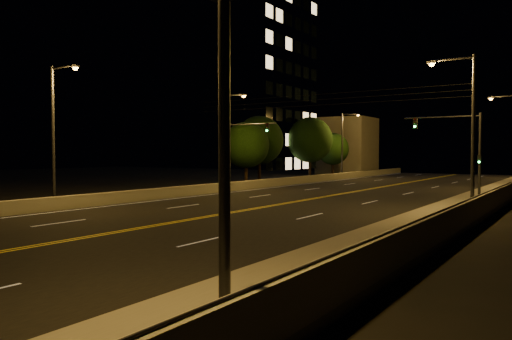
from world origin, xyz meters
The scene contains 21 objects.
road centered at (0.00, 20.00, 0.01)m, with size 18.00×120.00×0.02m, color black.
sidewalk centered at (10.80, 20.00, 0.15)m, with size 3.60×120.00×0.30m, color gray.
curb centered at (8.93, 20.00, 0.07)m, with size 0.14×120.00×0.15m, color gray.
parapet_wall centered at (12.45, 20.00, 0.80)m, with size 0.30×120.00×1.00m, color #A4A088.
jersey_barrier centered at (-9.48, 20.00, 0.41)m, with size 0.45×120.00×0.81m, color #A4A088.
distant_building_left centered at (-16.00, 72.90, 4.59)m, with size 8.00×8.00×9.18m, color gray.
parapet_rail centered at (12.45, 20.00, 1.33)m, with size 0.06×0.06×120.00m, color black.
lane_markings centered at (0.00, 19.93, 0.02)m, with size 17.32×116.00×0.00m.
streetlight_0 centered at (11.51, 2.15, 5.03)m, with size 2.55×0.28×8.66m.
streetlight_1 centered at (11.51, 24.19, 5.03)m, with size 2.55×0.28×8.66m.
streetlight_4 centered at (-9.91, 14.13, 5.03)m, with size 2.55×0.28×8.66m.
streetlight_5 centered at (-9.91, 31.27, 5.03)m, with size 2.55×0.28×8.66m.
streetlight_6 centered at (-9.91, 57.50, 5.03)m, with size 2.55×0.28×8.66m.
traffic_signal_right centered at (10.00, 31.25, 3.85)m, with size 5.11×0.31×6.08m.
traffic_signal_left centered at (-8.80, 31.25, 3.85)m, with size 5.11×0.31×6.08m.
overhead_wires centered at (0.00, 29.50, 7.40)m, with size 22.00×0.03×0.83m.
building_tower centered at (-27.56, 53.66, 12.92)m, with size 24.00×15.00×26.99m.
tree_0 centered at (-13.47, 39.60, 4.24)m, with size 4.97×4.97×6.73m.
tree_1 centered at (-15.35, 45.09, 4.90)m, with size 5.74×5.74×7.78m.
tree_2 centered at (-13.46, 54.49, 5.12)m, with size 5.99×5.99×8.12m.
tree_3 centered at (-13.60, 61.97, 3.97)m, with size 4.65×4.65×6.30m.
Camera 1 is at (16.73, -4.40, 3.44)m, focal length 35.00 mm.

